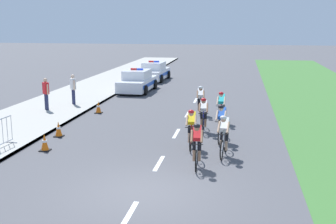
{
  "coord_description": "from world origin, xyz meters",
  "views": [
    {
      "loc": [
        2.57,
        -11.05,
        4.66
      ],
      "look_at": [
        -0.22,
        5.66,
        1.1
      ],
      "focal_mm": 45.95,
      "sensor_mm": 36.0,
      "label": 1
    }
  ],
  "objects_px": {
    "cyclist_sixth": "(221,107)",
    "police_car_nearest": "(137,82)",
    "cyclist_lead": "(197,144)",
    "cyclist_fifth": "(203,114)",
    "cyclist_second": "(224,134)",
    "spectator_closest": "(46,92)",
    "spectator_middle": "(73,87)",
    "police_car_second": "(154,72)",
    "cyclist_fourth": "(221,122)",
    "traffic_cone_mid": "(45,143)",
    "traffic_cone_near": "(59,129)",
    "cyclist_seventh": "(200,100)",
    "cyclist_third": "(191,128)",
    "traffic_cone_far": "(98,107)"
  },
  "relations": [
    {
      "from": "cyclist_sixth",
      "to": "police_car_nearest",
      "type": "height_order",
      "value": "police_car_nearest"
    },
    {
      "from": "cyclist_lead",
      "to": "cyclist_fifth",
      "type": "height_order",
      "value": "same"
    },
    {
      "from": "cyclist_second",
      "to": "spectator_closest",
      "type": "height_order",
      "value": "spectator_closest"
    },
    {
      "from": "cyclist_second",
      "to": "spectator_middle",
      "type": "relative_size",
      "value": 1.03
    },
    {
      "from": "cyclist_lead",
      "to": "police_car_second",
      "type": "bearing_deg",
      "value": 105.01
    },
    {
      "from": "cyclist_fifth",
      "to": "spectator_middle",
      "type": "bearing_deg",
      "value": 149.69
    },
    {
      "from": "cyclist_lead",
      "to": "police_car_nearest",
      "type": "distance_m",
      "value": 15.9
    },
    {
      "from": "spectator_middle",
      "to": "cyclist_sixth",
      "type": "bearing_deg",
      "value": -18.1
    },
    {
      "from": "cyclist_fourth",
      "to": "cyclist_lead",
      "type": "bearing_deg",
      "value": -101.42
    },
    {
      "from": "cyclist_sixth",
      "to": "traffic_cone_mid",
      "type": "xyz_separation_m",
      "value": [
        -6.2,
        -5.57,
        -0.48
      ]
    },
    {
      "from": "cyclist_sixth",
      "to": "traffic_cone_near",
      "type": "relative_size",
      "value": 2.69
    },
    {
      "from": "cyclist_lead",
      "to": "cyclist_sixth",
      "type": "distance_m",
      "value": 6.47
    },
    {
      "from": "traffic_cone_mid",
      "to": "spectator_closest",
      "type": "relative_size",
      "value": 0.38
    },
    {
      "from": "cyclist_fifth",
      "to": "cyclist_sixth",
      "type": "bearing_deg",
      "value": 68.68
    },
    {
      "from": "police_car_second",
      "to": "spectator_middle",
      "type": "xyz_separation_m",
      "value": [
        -2.32,
        -11.51,
        0.4
      ]
    },
    {
      "from": "traffic_cone_mid",
      "to": "spectator_closest",
      "type": "bearing_deg",
      "value": 114.35
    },
    {
      "from": "cyclist_seventh",
      "to": "police_car_second",
      "type": "distance_m",
      "value": 13.53
    },
    {
      "from": "cyclist_fifth",
      "to": "spectator_middle",
      "type": "distance_m",
      "value": 8.9
    },
    {
      "from": "cyclist_sixth",
      "to": "traffic_cone_near",
      "type": "height_order",
      "value": "cyclist_sixth"
    },
    {
      "from": "police_car_nearest",
      "to": "spectator_middle",
      "type": "height_order",
      "value": "spectator_middle"
    },
    {
      "from": "cyclist_lead",
      "to": "cyclist_fourth",
      "type": "relative_size",
      "value": 1.0
    },
    {
      "from": "cyclist_fourth",
      "to": "traffic_cone_near",
      "type": "height_order",
      "value": "cyclist_fourth"
    },
    {
      "from": "cyclist_third",
      "to": "traffic_cone_mid",
      "type": "distance_m",
      "value": 5.45
    },
    {
      "from": "cyclist_second",
      "to": "cyclist_fourth",
      "type": "distance_m",
      "value": 1.89
    },
    {
      "from": "cyclist_fifth",
      "to": "cyclist_seventh",
      "type": "bearing_deg",
      "value": 97.44
    },
    {
      "from": "traffic_cone_far",
      "to": "spectator_middle",
      "type": "xyz_separation_m",
      "value": [
        -1.97,
        1.57,
        0.77
      ]
    },
    {
      "from": "cyclist_seventh",
      "to": "traffic_cone_near",
      "type": "height_order",
      "value": "cyclist_seventh"
    },
    {
      "from": "police_car_nearest",
      "to": "traffic_cone_near",
      "type": "relative_size",
      "value": 6.97
    },
    {
      "from": "traffic_cone_near",
      "to": "spectator_middle",
      "type": "distance_m",
      "value": 6.64
    },
    {
      "from": "cyclist_second",
      "to": "spectator_middle",
      "type": "distance_m",
      "value": 11.7
    },
    {
      "from": "cyclist_lead",
      "to": "spectator_middle",
      "type": "relative_size",
      "value": 1.03
    },
    {
      "from": "cyclist_fourth",
      "to": "traffic_cone_near",
      "type": "relative_size",
      "value": 2.69
    },
    {
      "from": "traffic_cone_mid",
      "to": "traffic_cone_far",
      "type": "bearing_deg",
      "value": 91.67
    },
    {
      "from": "cyclist_fifth",
      "to": "cyclist_sixth",
      "type": "distance_m",
      "value": 1.88
    },
    {
      "from": "cyclist_second",
      "to": "cyclist_fifth",
      "type": "xyz_separation_m",
      "value": [
        -1.0,
        3.35,
        0.0
      ]
    },
    {
      "from": "cyclist_lead",
      "to": "cyclist_second",
      "type": "bearing_deg",
      "value": 58.58
    },
    {
      "from": "cyclist_second",
      "to": "police_car_nearest",
      "type": "height_order",
      "value": "police_car_nearest"
    },
    {
      "from": "police_car_second",
      "to": "cyclist_lead",
      "type": "bearing_deg",
      "value": -74.99
    },
    {
      "from": "cyclist_fifth",
      "to": "spectator_middle",
      "type": "height_order",
      "value": "spectator_middle"
    },
    {
      "from": "police_car_nearest",
      "to": "traffic_cone_mid",
      "type": "bearing_deg",
      "value": -90.6
    },
    {
      "from": "cyclist_second",
      "to": "cyclist_sixth",
      "type": "bearing_deg",
      "value": 93.58
    },
    {
      "from": "cyclist_lead",
      "to": "cyclist_fourth",
      "type": "distance_m",
      "value": 3.29
    },
    {
      "from": "cyclist_seventh",
      "to": "traffic_cone_near",
      "type": "bearing_deg",
      "value": -135.86
    },
    {
      "from": "cyclist_second",
      "to": "cyclist_fifth",
      "type": "relative_size",
      "value": 1.0
    },
    {
      "from": "cyclist_fifth",
      "to": "cyclist_seventh",
      "type": "xyz_separation_m",
      "value": [
        -0.44,
        3.39,
        0.0
      ]
    },
    {
      "from": "cyclist_fourth",
      "to": "traffic_cone_far",
      "type": "height_order",
      "value": "cyclist_fourth"
    },
    {
      "from": "cyclist_fourth",
      "to": "traffic_cone_near",
      "type": "distance_m",
      "value": 6.7
    },
    {
      "from": "cyclist_lead",
      "to": "spectator_closest",
      "type": "bearing_deg",
      "value": 139.28
    },
    {
      "from": "cyclist_seventh",
      "to": "cyclist_fourth",
      "type": "bearing_deg",
      "value": -75.28
    },
    {
      "from": "spectator_closest",
      "to": "cyclist_seventh",
      "type": "bearing_deg",
      "value": 4.39
    }
  ]
}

